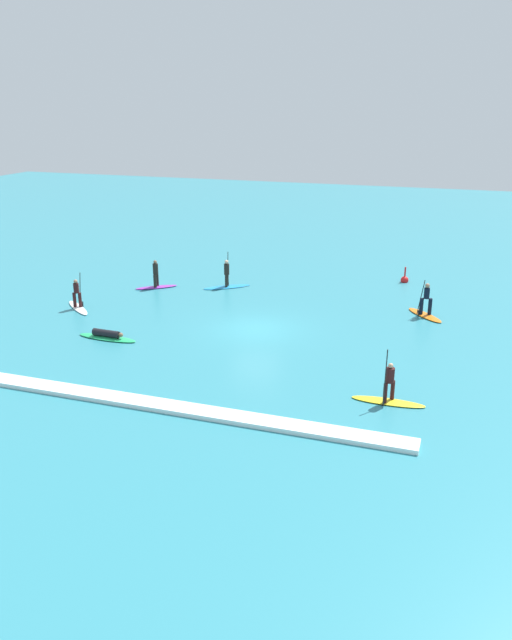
% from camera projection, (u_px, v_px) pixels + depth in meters
% --- Properties ---
extents(ground_plane, '(120.00, 120.00, 0.00)m').
position_uv_depth(ground_plane, '(256.00, 329.00, 33.50)').
color(ground_plane, teal).
rests_on(ground_plane, ground).
extents(surfer_on_white_board, '(2.69, 2.39, 2.05)m').
position_uv_depth(surfer_on_white_board, '(78.00, 301.00, 36.64)').
color(surfer_on_white_board, white).
rests_on(surfer_on_white_board, ground_plane).
extents(surfer_on_purple_board, '(2.46, 2.11, 1.81)m').
position_uv_depth(surfer_on_purple_board, '(156.00, 281.00, 40.60)').
color(surfer_on_purple_board, purple).
rests_on(surfer_on_purple_board, ground_plane).
extents(surfer_on_green_board, '(3.25, 0.86, 0.47)m').
position_uv_depth(surfer_on_green_board, '(107.00, 336.00, 32.10)').
color(surfer_on_green_board, '#23B266').
rests_on(surfer_on_green_board, ground_plane).
extents(surfer_on_yellow_board, '(2.92, 0.80, 2.30)m').
position_uv_depth(surfer_on_yellow_board, '(389.00, 393.00, 25.26)').
color(surfer_on_yellow_board, yellow).
rests_on(surfer_on_yellow_board, ground_plane).
extents(surfer_on_orange_board, '(2.37, 2.53, 2.04)m').
position_uv_depth(surfer_on_orange_board, '(425.00, 308.00, 35.36)').
color(surfer_on_orange_board, orange).
rests_on(surfer_on_orange_board, ground_plane).
extents(surfer_on_blue_board, '(2.90, 2.49, 2.30)m').
position_uv_depth(surfer_on_blue_board, '(227.00, 280.00, 40.71)').
color(surfer_on_blue_board, '#1E8CD1').
rests_on(surfer_on_blue_board, ground_plane).
extents(marker_buoy, '(0.51, 0.51, 1.14)m').
position_uv_depth(marker_buoy, '(405.00, 280.00, 42.02)').
color(marker_buoy, red).
rests_on(marker_buoy, ground_plane).
extents(wave_crest, '(18.44, 0.90, 0.18)m').
position_uv_depth(wave_crest, '(176.00, 408.00, 24.79)').
color(wave_crest, white).
rests_on(wave_crest, ground_plane).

